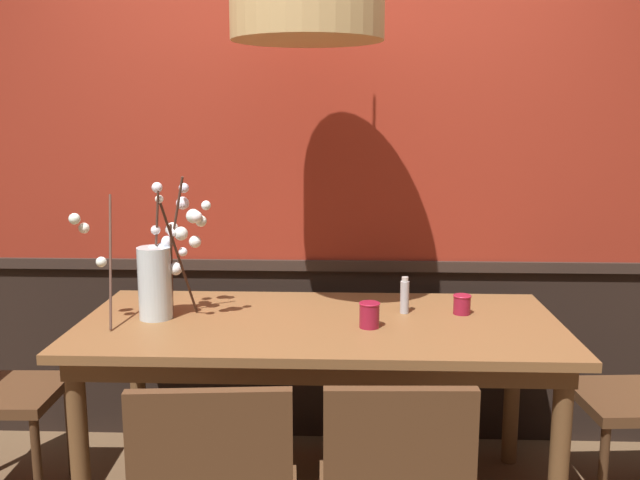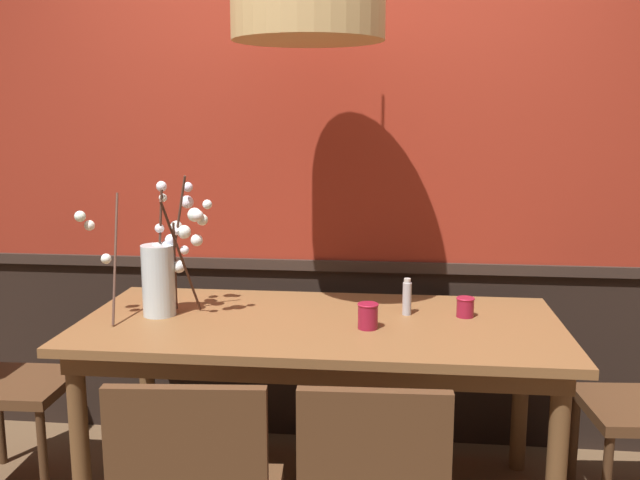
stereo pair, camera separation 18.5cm
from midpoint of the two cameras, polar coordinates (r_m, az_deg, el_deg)
back_wall at (r=3.28m, az=2.82°, el=6.48°), size 5.38×0.14×2.74m
dining_table at (r=2.80m, az=1.91°, el=-8.27°), size 1.90×0.89×0.77m
chair_far_side_left at (r=3.71m, az=-0.86°, el=-6.23°), size 0.47×0.41×0.94m
vase_with_blossoms at (r=2.85m, az=-11.08°, el=-2.42°), size 0.54×0.32×0.57m
candle_holder_nearer_center at (r=2.67m, az=5.96°, el=-6.25°), size 0.08×0.08×0.10m
candle_holder_nearer_edge at (r=2.89m, az=13.67°, el=-5.39°), size 0.08×0.08×0.08m
condiment_bottle at (r=2.86m, az=9.01°, el=-4.71°), size 0.04×0.04×0.15m
pendant_lamp at (r=2.72m, az=1.06°, el=18.50°), size 0.58×0.58×0.89m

